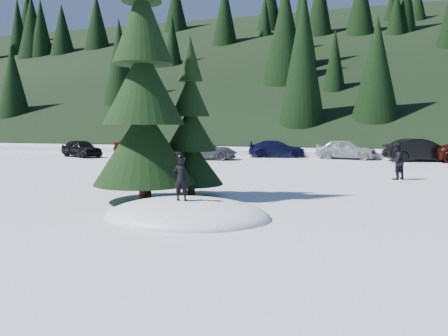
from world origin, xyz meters
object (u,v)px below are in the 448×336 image
(car_3, at_px, (277,149))
(car_5, at_px, (420,150))
(car_0, at_px, (81,148))
(car_1, at_px, (142,146))
(adult_0, at_px, (396,161))
(car_4, at_px, (346,149))
(spruce_tall, at_px, (144,96))
(car_2, at_px, (205,151))
(spruce_short, at_px, (191,134))
(child_skier, at_px, (181,179))

(car_3, relative_size, car_5, 0.94)
(car_0, height_order, car_1, car_1)
(adult_0, xyz_separation_m, car_0, (-21.80, 7.37, -0.17))
(car_0, distance_m, car_4, 19.57)
(spruce_tall, distance_m, car_2, 17.13)
(spruce_short, relative_size, car_4, 1.30)
(car_3, bearing_deg, child_skier, 170.67)
(car_4, bearing_deg, spruce_short, 174.24)
(child_skier, distance_m, adult_0, 11.96)
(spruce_tall, distance_m, car_4, 20.70)
(car_2, bearing_deg, car_1, 53.96)
(car_2, bearing_deg, spruce_tall, -175.69)
(adult_0, bearing_deg, car_1, -80.09)
(spruce_tall, bearing_deg, spruce_short, 54.46)
(spruce_short, distance_m, car_3, 18.80)
(spruce_short, distance_m, car_1, 22.01)
(car_0, bearing_deg, adult_0, -84.71)
(car_0, bearing_deg, spruce_tall, -114.68)
(child_skier, xyz_separation_m, car_0, (-16.04, 17.84, -0.38))
(spruce_tall, relative_size, spruce_short, 1.60)
(car_5, bearing_deg, spruce_short, 137.39)
(car_1, distance_m, car_5, 21.06)
(car_1, xyz_separation_m, car_5, (21.06, -0.49, 0.05))
(car_0, xyz_separation_m, car_1, (2.89, 4.05, 0.05))
(car_3, xyz_separation_m, car_4, (5.02, -0.28, 0.08))
(car_5, bearing_deg, car_2, 85.84)
(spruce_tall, height_order, car_0, spruce_tall)
(car_1, distance_m, car_2, 7.67)
(car_0, bearing_deg, car_5, -57.58)
(car_3, height_order, car_4, car_4)
(adult_0, bearing_deg, car_3, -105.78)
(child_skier, relative_size, car_3, 0.26)
(spruce_tall, relative_size, car_5, 1.88)
(adult_0, xyz_separation_m, car_1, (-18.91, 11.42, -0.12))
(car_5, bearing_deg, car_1, 72.92)
(car_0, bearing_deg, car_4, -53.96)
(spruce_tall, bearing_deg, car_1, 119.00)
(car_0, xyz_separation_m, car_4, (19.14, 4.09, 0.04))
(spruce_tall, relative_size, car_0, 2.21)
(car_0, xyz_separation_m, car_5, (23.95, 3.56, 0.09))
(spruce_tall, bearing_deg, car_3, 89.28)
(spruce_tall, xyz_separation_m, car_1, (-10.98, 19.81, -2.61))
(spruce_tall, distance_m, adult_0, 11.81)
(child_skier, relative_size, adult_0, 0.67)
(adult_0, bearing_deg, car_4, -125.90)
(car_2, bearing_deg, car_3, -59.23)
(child_skier, bearing_deg, spruce_tall, -48.39)
(car_1, bearing_deg, spruce_short, -161.38)
(spruce_tall, xyz_separation_m, child_skier, (2.17, -2.09, -2.28))
(child_skier, bearing_deg, car_1, -63.49)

